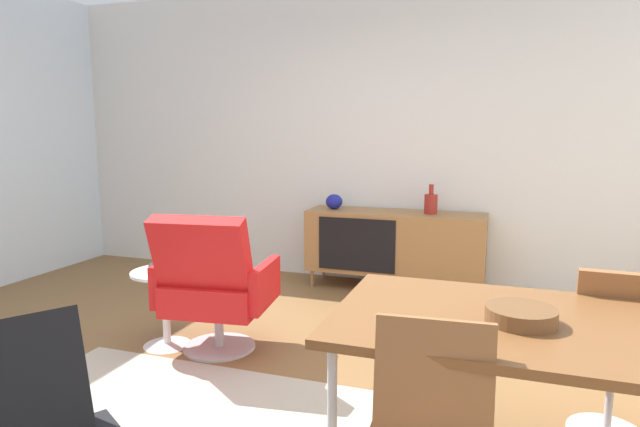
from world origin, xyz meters
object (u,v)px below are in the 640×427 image
Objects in this scene: wooden_bowl_on_table at (521,315)px; fruit_bowl at (164,265)px; vase_cobalt at (431,203)px; side_table_round at (165,299)px; vase_sculptural_dark at (334,202)px; dining_table at (546,333)px; lounge_chair_red at (213,284)px; dining_chair_back_right at (616,347)px; sideboard at (394,242)px.

wooden_bowl_on_table is 2.39m from fruit_bowl.
vase_cobalt reaches higher than side_table_round.
side_table_round is at bearing 157.71° from wooden_bowl_on_table.
vase_cobalt is at bearing 104.21° from wooden_bowl_on_table.
vase_sculptural_dark is 1.91m from fruit_bowl.
fruit_bowl is (-0.63, -1.79, -0.23)m from vase_sculptural_dark.
lounge_chair_red reaches higher than dining_table.
lounge_chair_red is 1.82× the size of side_table_round.
dining_table is 0.13m from wooden_bowl_on_table.
lounge_chair_red is at bearing 155.83° from dining_table.
dining_chair_back_right reaches higher than side_table_round.
side_table_round is at bearing -130.36° from vase_cobalt.
vase_cobalt is (0.32, 0.00, 0.37)m from sideboard.
side_table_round is (-0.37, -0.00, -0.15)m from lounge_chair_red.
dining_table is 3.08× the size of side_table_round.
vase_cobalt reaches higher than dining_chair_back_right.
vase_sculptural_dark is 0.30× the size of side_table_round.
vase_sculptural_dark reaches higher than side_table_round.
wooden_bowl_on_table reaches higher than fruit_bowl.
dining_table is 0.70m from dining_chair_back_right.
lounge_chair_red is at bearing -114.99° from sideboard.
lounge_chair_red is 0.40m from side_table_round.
vase_cobalt is 0.28× the size of lounge_chair_red.
sideboard is 2.88m from dining_table.
fruit_bowl is at bearing -109.35° from vase_sculptural_dark.
vase_sculptural_dark is 1.96m from side_table_round.
wooden_bowl_on_table reaches higher than sideboard.
dining_chair_back_right is (0.44, 0.60, -0.30)m from wooden_bowl_on_table.
vase_sculptural_dark reaches higher than dining_table.
vase_cobalt is 1.67× the size of vase_sculptural_dark.
wooden_bowl_on_table is at bearing -59.67° from vase_sculptural_dark.
wooden_bowl_on_table is (0.68, -2.70, -0.04)m from vase_cobalt.
vase_cobalt is 0.89m from vase_sculptural_dark.
wooden_bowl_on_table is (-0.09, -0.04, 0.07)m from dining_table.
dining_chair_back_right reaches higher than wooden_bowl_on_table.
wooden_bowl_on_table is at bearing -69.64° from sideboard.
lounge_chair_red is (-0.83, -1.79, 0.03)m from sideboard.
sideboard reaches higher than side_table_round.
vase_cobalt is at bearing 49.61° from fruit_bowl.
lounge_chair_red is 4.73× the size of fruit_bowl.
dining_chair_back_right is at bearing -55.48° from sideboard.
dining_chair_back_right reaches higher than fruit_bowl.
dining_table is (1.67, -2.66, -0.09)m from vase_sculptural_dark.
dining_table is at bearing 22.97° from wooden_bowl_on_table.
sideboard is at bearing 124.52° from dining_chair_back_right.
vase_cobalt is at bearing 49.64° from side_table_round.
dining_chair_back_right reaches higher than sideboard.
wooden_bowl_on_table is 0.50× the size of side_table_round.
sideboard is at bearing 56.02° from fruit_bowl.
dining_chair_back_right is 2.67m from fruit_bowl.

